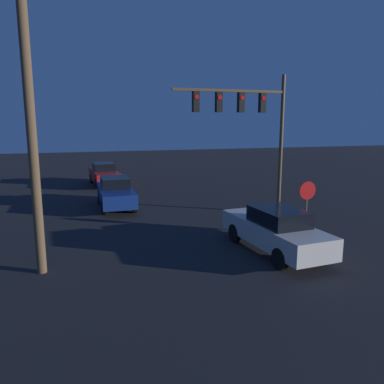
# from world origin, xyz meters

# --- Properties ---
(car_near) EXTENTS (2.00, 4.86, 1.59)m
(car_near) POSITION_xyz_m (2.21, 11.23, 0.81)
(car_near) COLOR beige
(car_near) RESTS_ON ground_plane
(car_mid) EXTENTS (1.73, 4.75, 1.59)m
(car_mid) POSITION_xyz_m (-2.32, 20.03, 0.81)
(car_mid) COLOR navy
(car_mid) RESTS_ON ground_plane
(car_far) EXTENTS (1.98, 4.85, 1.59)m
(car_far) POSITION_xyz_m (-2.33, 27.51, 0.81)
(car_far) COLOR #B21E1E
(car_far) RESTS_ON ground_plane
(traffic_signal_mast) EXTENTS (5.56, 0.30, 6.69)m
(traffic_signal_mast) POSITION_xyz_m (3.63, 16.36, 4.69)
(traffic_signal_mast) COLOR brown
(traffic_signal_mast) RESTS_ON ground_plane
(stop_sign) EXTENTS (0.72, 0.07, 2.20)m
(stop_sign) POSITION_xyz_m (4.40, 12.63, 1.53)
(stop_sign) COLOR brown
(stop_sign) RESTS_ON ground_plane
(utility_pole) EXTENTS (1.41, 0.28, 9.54)m
(utility_pole) POSITION_xyz_m (-5.42, 11.73, 4.90)
(utility_pole) COLOR brown
(utility_pole) RESTS_ON ground_plane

